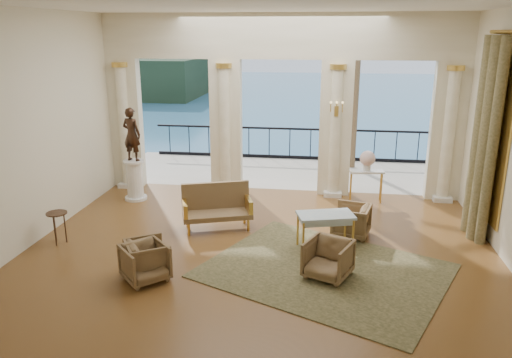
% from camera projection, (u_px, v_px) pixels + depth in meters
% --- Properties ---
extents(floor, '(9.00, 9.00, 0.00)m').
position_uv_depth(floor, '(259.00, 252.00, 9.56)').
color(floor, '#543717').
rests_on(floor, ground).
extents(room_walls, '(9.00, 9.00, 9.00)m').
position_uv_depth(room_walls, '(250.00, 111.00, 7.68)').
color(room_walls, '#F1E8CA').
rests_on(room_walls, ground).
extents(arcade, '(9.00, 0.56, 4.50)m').
position_uv_depth(arcade, '(280.00, 93.00, 12.45)').
color(arcade, beige).
rests_on(arcade, ground).
extents(terrace, '(10.00, 3.60, 0.10)m').
position_uv_depth(terrace, '(285.00, 173.00, 15.07)').
color(terrace, '#A19885').
rests_on(terrace, ground).
extents(balustrade, '(9.00, 0.06, 1.03)m').
position_uv_depth(balustrade, '(290.00, 146.00, 16.46)').
color(balustrade, black).
rests_on(balustrade, terrace).
extents(palm_tree, '(2.00, 2.00, 4.50)m').
position_uv_depth(palm_tree, '(359.00, 30.00, 14.38)').
color(palm_tree, '#4C3823').
rests_on(palm_tree, terrace).
extents(headland, '(22.00, 18.00, 6.00)m').
position_uv_depth(headland, '(135.00, 76.00, 80.91)').
color(headland, black).
rests_on(headland, sea).
extents(sea, '(160.00, 160.00, 0.00)m').
position_uv_depth(sea, '(319.00, 108.00, 68.20)').
color(sea, '#24608C').
rests_on(sea, ground).
extents(curtain, '(0.33, 1.40, 4.09)m').
position_uv_depth(curtain, '(485.00, 139.00, 9.82)').
color(curtain, brown).
rests_on(curtain, ground).
extents(window_frame, '(0.04, 1.60, 3.40)m').
position_uv_depth(window_frame, '(496.00, 135.00, 9.77)').
color(window_frame, gold).
rests_on(window_frame, room_walls).
extents(wall_sconce, '(0.30, 0.11, 0.33)m').
position_uv_depth(wall_sconce, '(336.00, 110.00, 12.06)').
color(wall_sconce, gold).
rests_on(wall_sconce, arcade).
extents(rug, '(4.89, 4.45, 0.02)m').
position_uv_depth(rug, '(325.00, 271.00, 8.80)').
color(rug, '#2F361D').
rests_on(rug, ground).
extents(armchair_a, '(0.94, 0.94, 0.71)m').
position_uv_depth(armchair_a, '(145.00, 261.00, 8.38)').
color(armchair_a, '#47331A').
rests_on(armchair_a, ground).
extents(armchair_b, '(0.92, 0.90, 0.73)m').
position_uv_depth(armchair_b, '(328.00, 257.00, 8.49)').
color(armchair_b, '#47331A').
rests_on(armchair_b, ground).
extents(armchair_c, '(0.82, 0.85, 0.74)m').
position_uv_depth(armchair_c, '(351.00, 219.00, 10.21)').
color(armchair_c, '#47331A').
rests_on(armchair_c, ground).
extents(armchair_d, '(0.91, 0.92, 0.70)m').
position_uv_depth(armchair_d, '(148.00, 256.00, 8.56)').
color(armchair_d, '#47331A').
rests_on(armchair_d, ground).
extents(settee, '(1.57, 1.06, 0.96)m').
position_uv_depth(settee, '(217.00, 206.00, 10.63)').
color(settee, '#47331A').
rests_on(settee, ground).
extents(game_table, '(1.17, 0.84, 0.73)m').
position_uv_depth(game_table, '(326.00, 218.00, 9.50)').
color(game_table, '#A5C1D3').
rests_on(game_table, ground).
extents(pedestal, '(0.55, 0.55, 1.01)m').
position_uv_depth(pedestal, '(135.00, 181.00, 12.42)').
color(pedestal, silver).
rests_on(pedestal, ground).
extents(statue, '(0.54, 0.42, 1.31)m').
position_uv_depth(statue, '(132.00, 134.00, 12.09)').
color(statue, '#2F1E15').
rests_on(statue, pedestal).
extents(console_table, '(0.86, 0.45, 0.78)m').
position_uv_depth(console_table, '(366.00, 176.00, 12.25)').
color(console_table, silver).
rests_on(console_table, ground).
extents(urn, '(0.38, 0.38, 0.50)m').
position_uv_depth(urn, '(368.00, 159.00, 12.13)').
color(urn, silver).
rests_on(urn, console_table).
extents(side_table, '(0.40, 0.40, 0.65)m').
position_uv_depth(side_table, '(57.00, 217.00, 9.79)').
color(side_table, black).
rests_on(side_table, ground).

